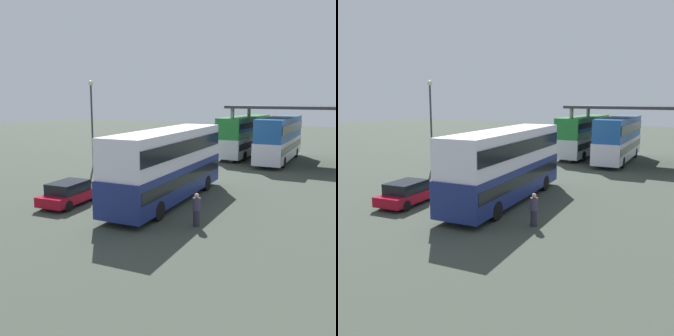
# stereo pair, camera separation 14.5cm
# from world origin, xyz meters

# --- Properties ---
(ground_plane) EXTENTS (140.00, 140.00, 0.00)m
(ground_plane) POSITION_xyz_m (0.00, 0.00, 0.00)
(ground_plane) COLOR #3B4238
(double_decker_main) EXTENTS (3.38, 11.58, 4.22)m
(double_decker_main) POSITION_xyz_m (0.48, 2.30, 2.32)
(double_decker_main) COLOR navy
(double_decker_main) RESTS_ON ground_plane
(parked_hatchback) EXTENTS (2.12, 4.22, 1.35)m
(parked_hatchback) POSITION_xyz_m (-4.08, -1.10, 0.67)
(parked_hatchback) COLOR maroon
(parked_hatchback) RESTS_ON ground_plane
(double_decker_near_canopy) EXTENTS (2.47, 10.53, 4.16)m
(double_decker_near_canopy) POSITION_xyz_m (-1.44, 21.76, 2.28)
(double_decker_near_canopy) COLOR silver
(double_decker_near_canopy) RESTS_ON ground_plane
(double_decker_mid_row) EXTENTS (2.98, 11.18, 4.23)m
(double_decker_mid_row) POSITION_xyz_m (2.56, 20.19, 2.32)
(double_decker_mid_row) COLOR silver
(double_decker_mid_row) RESTS_ON ground_plane
(lamppost_tall) EXTENTS (0.44, 0.44, 7.54)m
(lamppost_tall) POSITION_xyz_m (-11.44, 9.59, 4.77)
(lamppost_tall) COLOR #33353A
(lamppost_tall) RESTS_ON ground_plane
(pedestrian_waiting) EXTENTS (0.38, 0.38, 1.62)m
(pedestrian_waiting) POSITION_xyz_m (3.91, -1.01, 0.81)
(pedestrian_waiting) COLOR #262633
(pedestrian_waiting) RESTS_ON ground_plane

